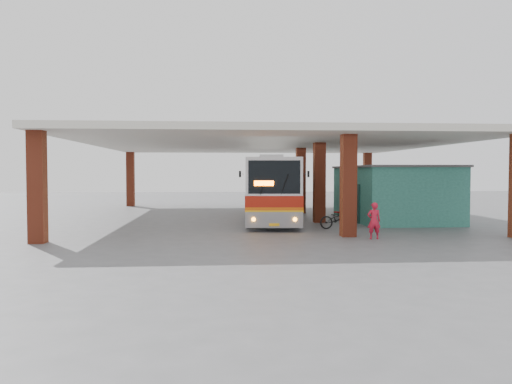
{
  "coord_description": "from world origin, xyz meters",
  "views": [
    {
      "loc": [
        -2.61,
        -23.82,
        2.76
      ],
      "look_at": [
        -0.71,
        0.0,
        1.79
      ],
      "focal_mm": 35.0,
      "sensor_mm": 36.0,
      "label": 1
    }
  ],
  "objects_px": {
    "pedestrian": "(374,221)",
    "red_chair": "(340,210)",
    "motorcycle": "(338,219)",
    "coach_bus": "(270,188)"
  },
  "relations": [
    {
      "from": "pedestrian",
      "to": "red_chair",
      "type": "relative_size",
      "value": 1.69
    },
    {
      "from": "motorcycle",
      "to": "pedestrian",
      "type": "height_order",
      "value": "pedestrian"
    },
    {
      "from": "motorcycle",
      "to": "pedestrian",
      "type": "distance_m",
      "value": 3.79
    },
    {
      "from": "coach_bus",
      "to": "pedestrian",
      "type": "bearing_deg",
      "value": -64.55
    },
    {
      "from": "coach_bus",
      "to": "red_chair",
      "type": "xyz_separation_m",
      "value": [
        4.61,
        1.84,
        -1.41
      ]
    },
    {
      "from": "red_chair",
      "to": "coach_bus",
      "type": "bearing_deg",
      "value": -179.96
    },
    {
      "from": "coach_bus",
      "to": "motorcycle",
      "type": "bearing_deg",
      "value": -56.15
    },
    {
      "from": "pedestrian",
      "to": "motorcycle",
      "type": "bearing_deg",
      "value": -79.15
    },
    {
      "from": "coach_bus",
      "to": "pedestrian",
      "type": "distance_m",
      "value": 9.38
    },
    {
      "from": "pedestrian",
      "to": "red_chair",
      "type": "distance_m",
      "value": 10.62
    }
  ]
}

